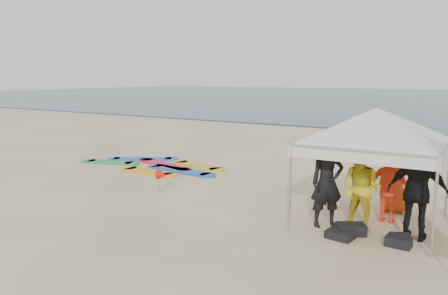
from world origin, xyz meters
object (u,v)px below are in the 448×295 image
person_black_b (418,192)px  surfboard_spread (158,166)px  canopy_tent (377,108)px  marker_pennant (162,175)px  person_black_a (327,182)px  person_yellow (361,189)px  person_orange_a (389,183)px  person_orange_b (396,179)px

person_black_b → surfboard_spread: (-8.79, 2.77, -0.92)m
canopy_tent → marker_pennant: size_ratio=5.95×
person_black_a → marker_pennant: bearing=136.2°
surfboard_spread → person_yellow: bearing=-19.7°
person_yellow → person_black_b: person_black_b is taller
marker_pennant → surfboard_spread: 3.57m
person_black_a → surfboard_spread: person_black_a is taller
canopy_tent → marker_pennant: bearing=-175.7°
person_black_a → marker_pennant: (-4.67, 0.29, -0.46)m
person_orange_a → person_black_b: bearing=126.7°
person_yellow → canopy_tent: canopy_tent is taller
person_yellow → surfboard_spread: (-7.71, 2.76, -0.83)m
person_black_b → canopy_tent: (-0.96, 0.55, 1.53)m
canopy_tent → marker_pennant: 5.82m
person_black_b → marker_pennant: bearing=0.4°
canopy_tent → surfboard_spread: (-7.82, 2.22, -2.46)m
canopy_tent → surfboard_spread: size_ratio=0.74×
person_orange_b → marker_pennant: person_orange_b is taller
person_yellow → canopy_tent: size_ratio=0.46×
person_yellow → surfboard_spread: bearing=171.9°
marker_pennant → person_orange_b: bearing=14.7°
person_black_a → marker_pennant: size_ratio=2.99×
person_black_b → marker_pennant: 6.43m
person_yellow → person_orange_b: person_yellow is taller
person_orange_a → surfboard_spread: (-8.10, 1.90, -0.83)m
person_orange_b → canopy_tent: (-0.28, -1.09, 1.69)m
person_orange_a → marker_pennant: size_ratio=2.70×
canopy_tent → person_orange_b: bearing=75.6°
person_orange_a → person_orange_b: bearing=-91.7°
person_yellow → person_black_a: bearing=-155.1°
person_black_a → person_yellow: bearing=-27.0°
surfboard_spread → person_orange_b: bearing=-7.9°
person_black_a → person_yellow: person_black_a is taller
person_orange_a → person_orange_b: 0.77m
person_black_a → person_orange_b: person_black_a is taller
person_black_a → person_black_b: bearing=-35.4°
person_black_a → person_orange_b: (1.06, 1.79, -0.16)m
canopy_tent → person_black_a: bearing=-138.1°
person_black_b → surfboard_spread: 9.26m
person_black_a → person_orange_a: person_black_a is taller
person_yellow → person_orange_a: 0.95m
person_black_b → person_yellow: bearing=1.1°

